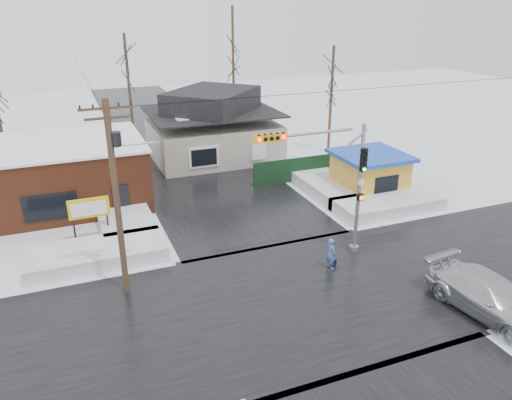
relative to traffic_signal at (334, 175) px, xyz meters
name	(u,v)px	position (x,y,z in m)	size (l,w,h in m)	color
ground	(314,294)	(-2.43, -2.97, -4.54)	(120.00, 120.00, 0.00)	white
road_ns	(314,294)	(-2.43, -2.97, -4.53)	(10.00, 120.00, 0.02)	black
road_ew	(314,294)	(-2.43, -2.97, -4.53)	(120.00, 10.00, 0.02)	black
snowbank_nw	(97,254)	(-11.43, 4.03, -4.14)	(7.00, 3.00, 0.80)	white
snowbank_ne	(388,204)	(6.57, 4.03, -4.14)	(7.00, 3.00, 0.80)	white
snowbank_nside_w	(122,212)	(-9.43, 9.03, -4.14)	(3.00, 8.00, 0.80)	white
snowbank_nside_e	(322,183)	(4.57, 9.03, -4.14)	(3.00, 8.00, 0.80)	white
traffic_signal	(334,175)	(0.00, 0.00, 0.00)	(6.05, 0.68, 7.00)	gray
utility_pole	(117,189)	(-10.36, 0.53, 0.57)	(3.15, 0.44, 9.00)	#382619
brick_building	(48,175)	(-13.43, 13.03, -2.46)	(12.20, 8.20, 4.12)	brown
marquee_sign	(89,209)	(-11.43, 6.53, -2.62)	(2.20, 0.21, 2.55)	black
house	(213,127)	(-0.43, 19.03, -1.92)	(10.40, 8.40, 5.76)	#A7A397
kiosk	(369,173)	(7.07, 7.03, -3.08)	(4.60, 4.60, 2.88)	gold
fence	(304,169)	(4.07, 11.03, -3.64)	(8.00, 0.12, 1.80)	black
tree_far_left	(126,59)	(-6.43, 23.03, 3.41)	(3.00, 3.00, 10.00)	#332821
tree_far_mid	(233,34)	(3.57, 25.03, 5.00)	(3.00, 3.00, 12.00)	#332821
tree_far_right	(333,68)	(9.57, 17.03, 2.62)	(3.00, 3.00, 9.00)	#332821
pedestrian	(331,254)	(-0.56, -1.13, -3.72)	(0.60, 0.39, 1.65)	#3D69AC
car	(490,297)	(3.84, -7.05, -3.70)	(2.36, 5.80, 1.68)	silver
shopping_bag	(333,263)	(-0.29, -0.99, -4.36)	(0.28, 0.12, 0.35)	black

